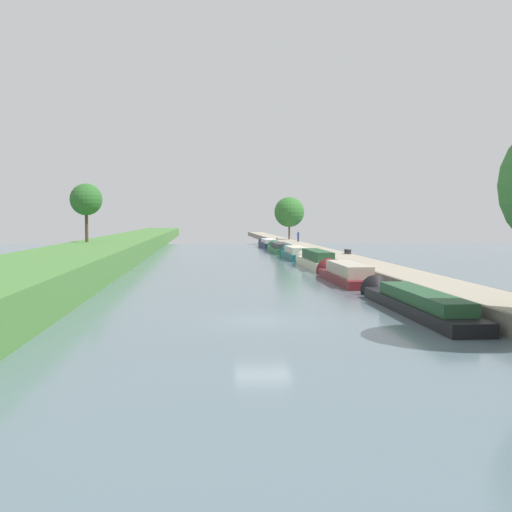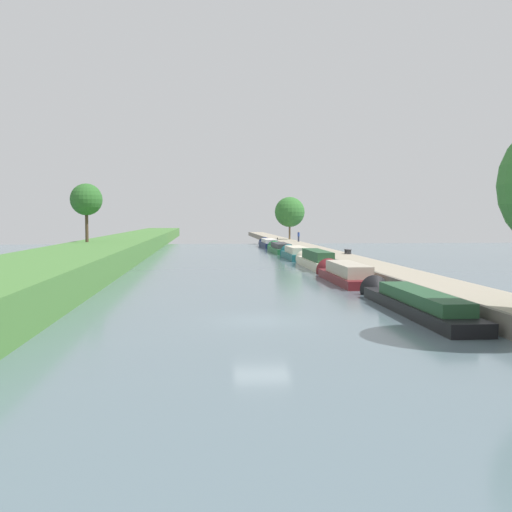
% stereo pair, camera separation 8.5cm
% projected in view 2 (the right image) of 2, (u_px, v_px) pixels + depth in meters
% --- Properties ---
extents(ground_plane, '(160.00, 160.00, 0.00)m').
position_uv_depth(ground_plane, '(262.00, 321.00, 26.68)').
color(ground_plane, slate).
extents(right_towpath, '(3.46, 260.00, 0.90)m').
position_uv_depth(right_towpath, '(496.00, 308.00, 27.57)').
color(right_towpath, '#9E937F').
rests_on(right_towpath, ground_plane).
extents(stone_quay, '(0.25, 260.00, 0.95)m').
position_uv_depth(stone_quay, '(457.00, 308.00, 27.41)').
color(stone_quay, '#6B665B').
rests_on(stone_quay, ground_plane).
extents(narrowboat_black, '(1.85, 13.46, 1.76)m').
position_uv_depth(narrowboat_black, '(412.00, 302.00, 29.35)').
color(narrowboat_black, black).
rests_on(narrowboat_black, ground_plane).
extents(narrowboat_maroon, '(2.15, 11.24, 2.14)m').
position_uv_depth(narrowboat_maroon, '(344.00, 274.00, 43.35)').
color(narrowboat_maroon, maroon).
rests_on(narrowboat_maroon, ground_plane).
extents(narrowboat_cream, '(1.82, 12.59, 2.13)m').
position_uv_depth(narrowboat_cream, '(315.00, 260.00, 55.38)').
color(narrowboat_cream, beige).
rests_on(narrowboat_cream, ground_plane).
extents(narrowboat_teal, '(2.18, 10.34, 2.09)m').
position_uv_depth(narrowboat_teal, '(295.00, 254.00, 67.60)').
color(narrowboat_teal, '#195B60').
rests_on(narrowboat_teal, ground_plane).
extents(narrowboat_green, '(2.13, 12.81, 2.03)m').
position_uv_depth(narrowboat_green, '(279.00, 248.00, 79.85)').
color(narrowboat_green, '#1E6033').
rests_on(narrowboat_green, ground_plane).
extents(narrowboat_navy, '(2.18, 12.04, 2.07)m').
position_uv_depth(narrowboat_navy, '(268.00, 244.00, 93.39)').
color(narrowboat_navy, '#141E42').
rests_on(narrowboat_navy, ground_plane).
extents(tree_rightbank_midnear, '(5.19, 5.19, 7.31)m').
position_uv_depth(tree_rightbank_midnear, '(290.00, 212.00, 103.24)').
color(tree_rightbank_midnear, brown).
rests_on(tree_rightbank_midnear, right_towpath).
extents(tree_leftbank_downstream, '(3.42, 3.42, 6.29)m').
position_uv_depth(tree_leftbank_downstream, '(86.00, 200.00, 64.08)').
color(tree_leftbank_downstream, '#4C3828').
rests_on(tree_leftbank_downstream, left_grassy_bank).
extents(person_walking, '(0.34, 0.34, 1.66)m').
position_uv_depth(person_walking, '(299.00, 236.00, 93.32)').
color(person_walking, '#282D42').
rests_on(person_walking, right_towpath).
extents(mooring_bollard_far, '(0.16, 0.16, 0.45)m').
position_uv_depth(mooring_bollard_far, '(277.00, 239.00, 98.69)').
color(mooring_bollard_far, black).
rests_on(mooring_bollard_far, right_towpath).
extents(park_bench, '(0.44, 1.50, 0.47)m').
position_uv_depth(park_bench, '(348.00, 251.00, 61.41)').
color(park_bench, '#333338').
rests_on(park_bench, right_towpath).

